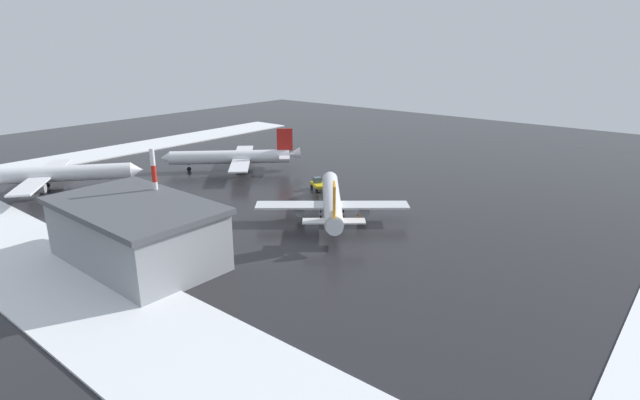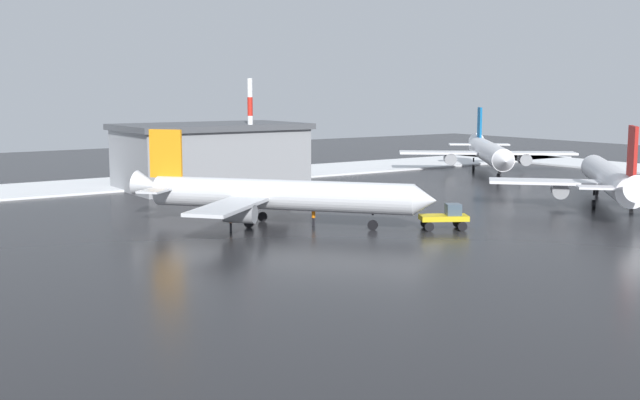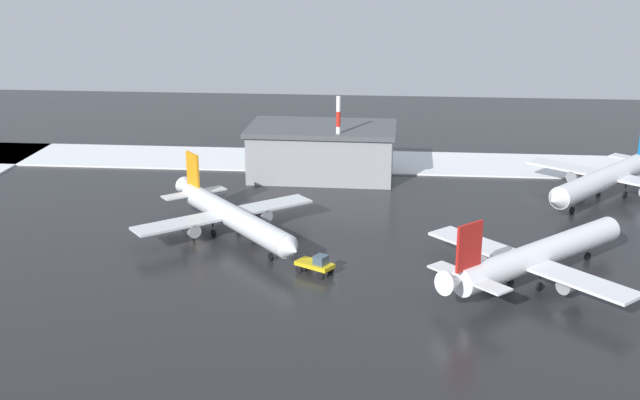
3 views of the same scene
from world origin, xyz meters
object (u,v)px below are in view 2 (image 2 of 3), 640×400
at_px(airplane_parked_portside, 489,152).
at_px(airplane_foreground_jet, 611,179).
at_px(antenna_mast, 250,134).
at_px(pushback_tug, 446,216).
at_px(ground_crew_by_nose_gear, 231,221).
at_px(cargo_hangar, 211,155).
at_px(airplane_parked_starboard, 273,194).
at_px(ground_crew_mid_apron, 313,216).

bearing_deg(airplane_parked_portside, airplane_foreground_jet, 13.50).
relative_size(airplane_parked_portside, antenna_mast, 1.93).
relative_size(airplane_foreground_jet, antenna_mast, 1.77).
distance_m(pushback_tug, ground_crew_by_nose_gear, 20.84).
relative_size(airplane_parked_portside, cargo_hangar, 1.14).
distance_m(airplane_parked_starboard, pushback_tug, 17.15).
distance_m(airplane_foreground_jet, pushback_tug, 26.10).
distance_m(airplane_parked_portside, ground_crew_by_nose_gear, 64.84).
bearing_deg(ground_crew_mid_apron, airplane_foreground_jet, -24.17).
distance_m(airplane_foreground_jet, cargo_hangar, 52.18).
relative_size(airplane_parked_starboard, ground_crew_mid_apron, 15.36).
bearing_deg(ground_crew_by_nose_gear, antenna_mast, -113.79).
relative_size(airplane_parked_starboard, airplane_foreground_jet, 0.99).
distance_m(airplane_parked_portside, pushback_tug, 54.91).
distance_m(airplane_parked_starboard, airplane_parked_portside, 59.73).
bearing_deg(airplane_parked_starboard, airplane_parked_portside, 73.39).
bearing_deg(cargo_hangar, airplane_parked_portside, 170.16).
xyz_separation_m(ground_crew_by_nose_gear, antenna_mast, (-17.73, -26.95, 6.50)).
xyz_separation_m(pushback_tug, cargo_hangar, (3.17, -43.40, 3.16)).
bearing_deg(airplane_parked_portside, ground_crew_by_nose_gear, -29.46).
height_order(airplane_parked_portside, pushback_tug, airplane_parked_portside).
bearing_deg(antenna_mast, ground_crew_mid_apron, 71.81).
xyz_separation_m(airplane_foreground_jet, ground_crew_by_nose_gear, (43.79, -10.73, -2.30)).
relative_size(airplane_parked_starboard, pushback_tug, 5.17).
relative_size(ground_crew_mid_apron, cargo_hangar, 0.07).
xyz_separation_m(airplane_parked_starboard, cargo_hangar, (-9.39, -31.86, 1.33)).
height_order(airplane_parked_portside, ground_crew_by_nose_gear, airplane_parked_portside).
distance_m(airplane_parked_portside, antenna_mast, 42.82).
bearing_deg(airplane_parked_starboard, cargo_hangar, 124.11).
xyz_separation_m(airplane_foreground_jet, ground_crew_mid_apron, (35.58, -8.70, -2.30)).
distance_m(airplane_parked_starboard, cargo_hangar, 33.24).
xyz_separation_m(airplane_parked_starboard, ground_crew_mid_apron, (-3.00, 2.67, -2.14)).
bearing_deg(airplane_parked_starboard, antenna_mast, 115.08).
height_order(airplane_foreground_jet, ground_crew_mid_apron, airplane_foreground_jet).
bearing_deg(cargo_hangar, ground_crew_by_nose_gear, 66.72).
bearing_deg(antenna_mast, cargo_hangar, -60.58).
xyz_separation_m(airplane_parked_starboard, pushback_tug, (-12.56, 11.53, -1.83)).
bearing_deg(pushback_tug, airplane_foreground_jet, 31.12).
height_order(airplane_parked_starboard, pushback_tug, airplane_parked_starboard).
bearing_deg(cargo_hangar, pushback_tug, 95.08).
height_order(pushback_tug, ground_crew_by_nose_gear, pushback_tug).
distance_m(airplane_foreground_jet, antenna_mast, 46.00).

